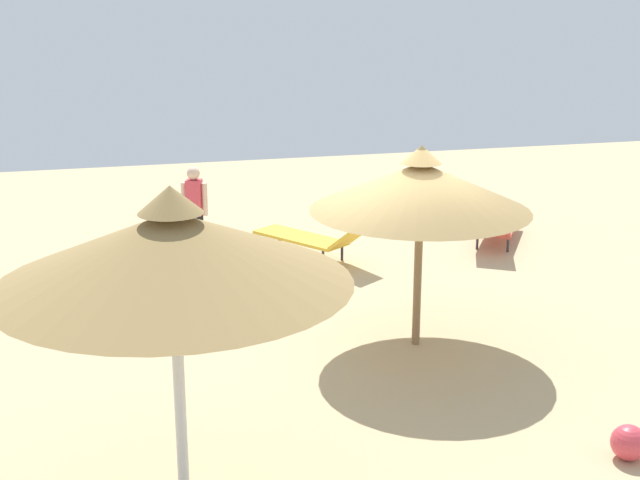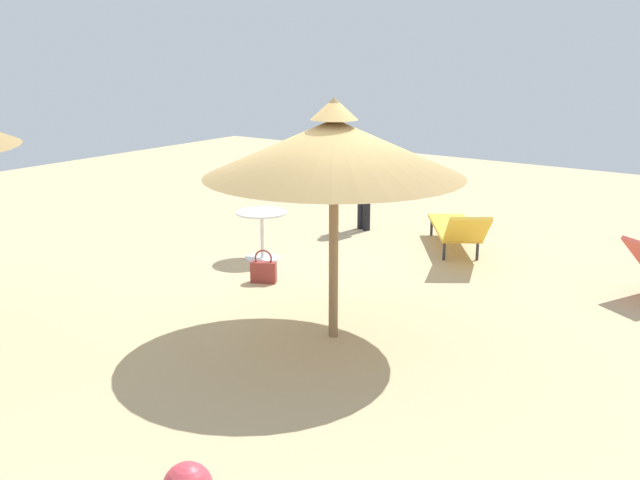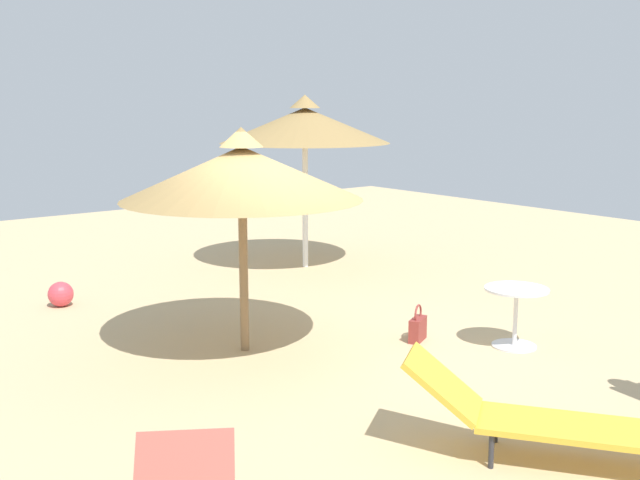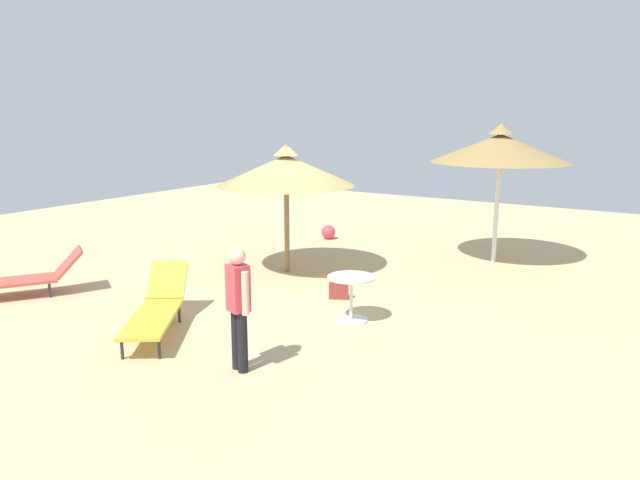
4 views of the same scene
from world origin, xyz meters
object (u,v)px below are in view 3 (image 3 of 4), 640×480
parasol_umbrella_edge (242,173)px  lounge_chair_far_right (543,416)px  side_table_round (516,306)px  parasol_umbrella_back (305,125)px  beach_ball (61,294)px  handbag (418,328)px

parasol_umbrella_edge → lounge_chair_far_right: size_ratio=1.23×
lounge_chair_far_right → side_table_round: (-1.92, 2.17, 0.11)m
parasol_umbrella_back → lounge_chair_far_right: bearing=-22.8°
side_table_round → beach_ball: bearing=-145.1°
parasol_umbrella_back → parasol_umbrella_edge: bearing=-46.3°
parasol_umbrella_back → handbag: parasol_umbrella_back is taller
parasol_umbrella_edge → beach_ball: parasol_umbrella_edge is taller
lounge_chair_far_right → beach_ball: lounge_chair_far_right is taller
parasol_umbrella_back → lounge_chair_far_right: (6.88, -2.89, -2.04)m
side_table_round → handbag: bearing=-139.6°
parasol_umbrella_back → beach_ball: bearing=-91.1°
parasol_umbrella_edge → parasol_umbrella_back: size_ratio=0.92×
lounge_chair_far_right → parasol_umbrella_back: bearing=157.2°
lounge_chair_far_right → side_table_round: bearing=131.6°
lounge_chair_far_right → beach_ball: (-6.96, -1.35, -0.20)m
lounge_chair_far_right → handbag: (-2.78, 1.44, -0.22)m
parasol_umbrella_back → handbag: (4.10, -1.44, -2.26)m
parasol_umbrella_edge → beach_ball: (-3.18, -0.99, -1.87)m
parasol_umbrella_back → lounge_chair_far_right: 7.73m
lounge_chair_far_right → beach_ball: size_ratio=6.30×
parasol_umbrella_back → lounge_chair_far_right: size_ratio=1.33×
handbag → beach_ball: bearing=-146.3°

